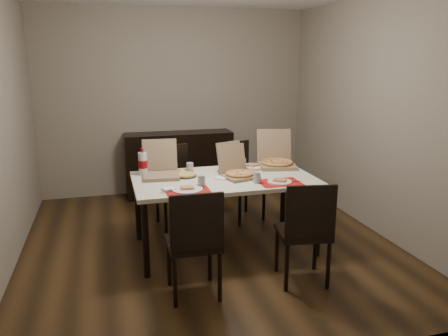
# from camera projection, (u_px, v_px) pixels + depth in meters

# --- Properties ---
(ground) EXTENTS (3.80, 4.00, 0.02)m
(ground) POSITION_uv_depth(u_px,v_px,m) (208.00, 243.00, 4.68)
(ground) COLOR #3F2913
(ground) RESTS_ON ground
(room_walls) EXTENTS (3.84, 4.02, 2.62)m
(room_walls) POSITION_uv_depth(u_px,v_px,m) (198.00, 76.00, 4.66)
(room_walls) COLOR gray
(room_walls) RESTS_ON ground
(sideboard) EXTENTS (1.50, 0.40, 0.90)m
(sideboard) POSITION_uv_depth(u_px,v_px,m) (179.00, 164.00, 6.23)
(sideboard) COLOR black
(sideboard) RESTS_ON ground
(dining_table) EXTENTS (1.80, 1.00, 0.75)m
(dining_table) POSITION_uv_depth(u_px,v_px,m) (224.00, 184.00, 4.40)
(dining_table) COLOR beige
(dining_table) RESTS_ON ground
(chair_near_left) EXTENTS (0.43, 0.43, 0.93)m
(chair_near_left) POSITION_uv_depth(u_px,v_px,m) (194.00, 240.00, 3.48)
(chair_near_left) COLOR black
(chair_near_left) RESTS_ON ground
(chair_near_right) EXTENTS (0.48, 0.48, 0.93)m
(chair_near_right) POSITION_uv_depth(u_px,v_px,m) (305.00, 229.00, 3.70)
(chair_near_right) COLOR black
(chair_near_right) RESTS_ON ground
(chair_far_left) EXTENTS (0.47, 0.47, 0.93)m
(chair_far_left) POSITION_uv_depth(u_px,v_px,m) (174.00, 182.00, 5.10)
(chair_far_left) COLOR black
(chair_far_left) RESTS_ON ground
(chair_far_right) EXTENTS (0.53, 0.53, 0.93)m
(chair_far_right) POSITION_uv_depth(u_px,v_px,m) (240.00, 177.00, 5.31)
(chair_far_right) COLOR black
(chair_far_right) RESTS_ON ground
(setting_near_left) EXTENTS (0.46, 0.30, 0.11)m
(setting_near_left) POSITION_uv_depth(u_px,v_px,m) (189.00, 187.00, 3.99)
(setting_near_left) COLOR #B40C0C
(setting_near_left) RESTS_ON dining_table
(setting_near_right) EXTENTS (0.48, 0.30, 0.11)m
(setting_near_right) POSITION_uv_depth(u_px,v_px,m) (273.00, 181.00, 4.20)
(setting_near_right) COLOR #B40C0C
(setting_near_right) RESTS_ON dining_table
(setting_far_left) EXTENTS (0.47, 0.30, 0.11)m
(setting_far_left) POSITION_uv_depth(u_px,v_px,m) (177.00, 171.00, 4.55)
(setting_far_left) COLOR #B40C0C
(setting_far_left) RESTS_ON dining_table
(setting_far_right) EXTENTS (0.49, 0.30, 0.11)m
(setting_far_right) POSITION_uv_depth(u_px,v_px,m) (251.00, 166.00, 4.79)
(setting_far_right) COLOR #B40C0C
(setting_far_right) RESTS_ON dining_table
(napkin_loose) EXTENTS (0.16, 0.16, 0.02)m
(napkin_loose) POSITION_uv_depth(u_px,v_px,m) (221.00, 178.00, 4.34)
(napkin_loose) COLOR white
(napkin_loose) RESTS_ON dining_table
(pizza_box_center) EXTENTS (0.39, 0.41, 0.31)m
(pizza_box_center) POSITION_uv_depth(u_px,v_px,m) (238.00, 172.00, 4.39)
(pizza_box_center) COLOR #7D6448
(pizza_box_center) RESTS_ON dining_table
(pizza_box_right) EXTENTS (0.46, 0.49, 0.39)m
(pizza_box_right) POSITION_uv_depth(u_px,v_px,m) (276.00, 161.00, 4.83)
(pizza_box_right) COLOR #7D6448
(pizza_box_right) RESTS_ON dining_table
(pizza_box_left) EXTENTS (0.39, 0.42, 0.36)m
(pizza_box_left) POSITION_uv_depth(u_px,v_px,m) (161.00, 171.00, 4.42)
(pizza_box_left) COLOR #7D6448
(pizza_box_left) RESTS_ON dining_table
(pizza_box_extra) EXTENTS (0.41, 0.43, 0.31)m
(pizza_box_extra) POSITION_uv_depth(u_px,v_px,m) (236.00, 168.00, 4.55)
(pizza_box_extra) COLOR #7D6448
(pizza_box_extra) RESTS_ON dining_table
(faina_plate) EXTENTS (0.22, 0.22, 0.03)m
(faina_plate) POSITION_uv_depth(u_px,v_px,m) (186.00, 175.00, 4.42)
(faina_plate) COLOR black
(faina_plate) RESTS_ON dining_table
(dip_bowl) EXTENTS (0.13, 0.13, 0.03)m
(dip_bowl) POSITION_uv_depth(u_px,v_px,m) (227.00, 171.00, 4.59)
(dip_bowl) COLOR white
(dip_bowl) RESTS_ON dining_table
(soda_bottle) EXTENTS (0.09, 0.09, 0.28)m
(soda_bottle) POSITION_uv_depth(u_px,v_px,m) (143.00, 164.00, 4.47)
(soda_bottle) COLOR silver
(soda_bottle) RESTS_ON dining_table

